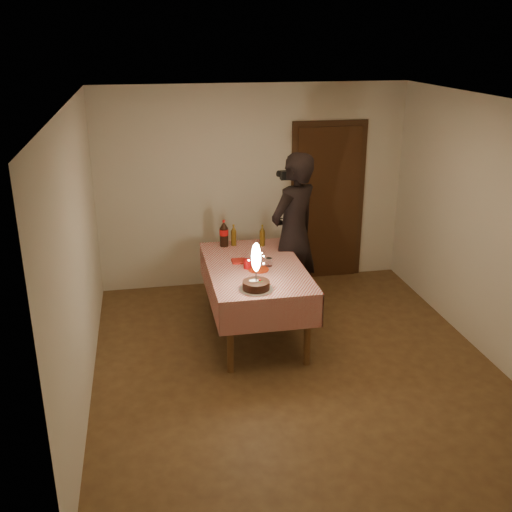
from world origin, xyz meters
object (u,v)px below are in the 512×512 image
birthday_cake (256,278)px  amber_bottle_right (262,236)px  red_plate (259,269)px  cola_bottle (224,234)px  red_cup (247,264)px  amber_bottle_left (234,236)px  clear_cup (269,262)px  photographer (294,234)px  dining_table (255,275)px

birthday_cake → amber_bottle_right: bearing=75.9°
red_plate → cola_bottle: size_ratio=0.69×
red_cup → amber_bottle_left: bearing=92.1°
birthday_cake → cola_bottle: 1.32m
red_plate → red_cup: red_cup is taller
birthday_cake → red_plate: 0.53m
cola_bottle → amber_bottle_left: cola_bottle is taller
cola_bottle → amber_bottle_right: 0.45m
clear_cup → photographer: size_ratio=0.05×
photographer → red_cup: bearing=-138.1°
amber_bottle_left → clear_cup: bearing=-69.9°
clear_cup → cola_bottle: (-0.38, 0.73, 0.11)m
red_plate → amber_bottle_right: (0.19, 0.74, 0.11)m
birthday_cake → clear_cup: birthday_cake is taller
red_cup → cola_bottle: cola_bottle is taller
dining_table → photographer: 0.81m
cola_bottle → photographer: (0.79, -0.17, -0.01)m
photographer → amber_bottle_left: bearing=166.0°
cola_bottle → clear_cup: bearing=-62.3°
cola_bottle → photographer: size_ratio=0.16×
dining_table → birthday_cake: (-0.11, -0.62, 0.23)m
dining_table → photographer: size_ratio=0.89×
birthday_cake → clear_cup: 0.64m
amber_bottle_left → photographer: 0.70m
red_cup → cola_bottle: 0.77m
red_plate → amber_bottle_right: size_ratio=0.86×
amber_bottle_right → amber_bottle_left: bearing=167.3°
red_plate → photographer: 0.86m
amber_bottle_left → cola_bottle: bearing=-178.2°
dining_table → clear_cup: 0.21m
dining_table → red_cup: size_ratio=17.20×
red_plate → photographer: (0.54, 0.65, 0.14)m
photographer → clear_cup: bearing=-126.2°
birthday_cake → clear_cup: size_ratio=5.34×
birthday_cake → red_plate: bearing=76.2°
clear_cup → amber_bottle_right: 0.67m
dining_table → birthday_cake: size_ratio=3.58×
clear_cup → photographer: 0.71m
red_plate → photographer: photographer is taller
red_cup → photographer: 0.88m
red_plate → amber_bottle_right: amber_bottle_right is taller
amber_bottle_left → photographer: (0.68, -0.17, 0.03)m
birthday_cake → clear_cup: bearing=66.6°
birthday_cake → photographer: (0.67, 1.15, 0.02)m
red_cup → photographer: photographer is taller
clear_cup → photographer: (0.41, 0.56, 0.10)m
red_cup → clear_cup: 0.24m
birthday_cake → amber_bottle_left: 1.32m
red_cup → amber_bottle_left: amber_bottle_left is taller
cola_bottle → amber_bottle_right: size_ratio=1.25×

